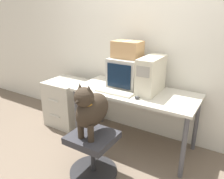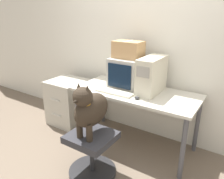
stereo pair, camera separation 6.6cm
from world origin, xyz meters
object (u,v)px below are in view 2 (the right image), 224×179
filing_cabinet (68,102)px  crt_monitor (128,72)px  keyboard (114,92)px  pc_tower (152,75)px  dog (90,108)px  cardboard_box (128,50)px  office_chair (92,153)px

filing_cabinet → crt_monitor: bearing=7.0°
crt_monitor → keyboard: crt_monitor is taller
pc_tower → dog: bearing=-109.3°
cardboard_box → crt_monitor: bearing=-90.0°
dog → cardboard_box: size_ratio=1.63×
dog → cardboard_box: (-0.06, 0.84, 0.44)m
pc_tower → office_chair: pc_tower is taller
pc_tower → cardboard_box: 0.43m
filing_cabinet → cardboard_box: cardboard_box is taller
crt_monitor → dog: 0.85m
pc_tower → filing_cabinet: (-1.29, -0.08, -0.61)m
dog → filing_cabinet: (-1.01, 0.72, -0.43)m
pc_tower → filing_cabinet: 1.43m
keyboard → cardboard_box: 0.55m
office_chair → filing_cabinet: bearing=145.0°
office_chair → dog: bearing=-90.0°
crt_monitor → keyboard: (-0.01, -0.30, -0.17)m
office_chair → pc_tower: bearing=70.6°
keyboard → cardboard_box: size_ratio=1.35×
keyboard → dog: bearing=-82.8°
dog → filing_cabinet: bearing=144.8°
crt_monitor → dog: bearing=-85.7°
crt_monitor → keyboard: 0.34m
dog → filing_cabinet: dog is taller
dog → cardboard_box: bearing=94.3°
keyboard → cardboard_box: bearing=88.9°
keyboard → dog: size_ratio=0.83×
office_chair → cardboard_box: 1.26m
pc_tower → cardboard_box: size_ratio=1.40×
filing_cabinet → pc_tower: bearing=3.4°
crt_monitor → pc_tower: pc_tower is taller
office_chair → filing_cabinet: filing_cabinet is taller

